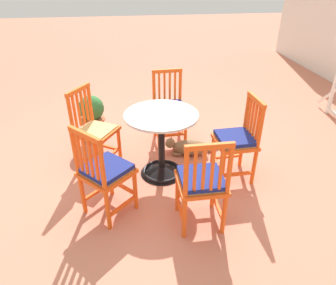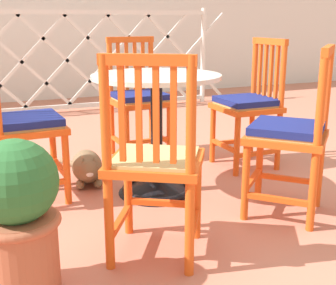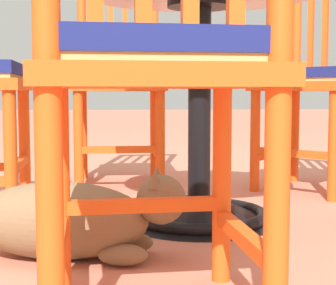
% 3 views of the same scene
% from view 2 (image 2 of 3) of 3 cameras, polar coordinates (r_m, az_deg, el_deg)
% --- Properties ---
extents(ground_plane, '(24.00, 24.00, 0.00)m').
position_cam_2_polar(ground_plane, '(2.72, -2.19, -7.10)').
color(ground_plane, '#C6755B').
extents(lattice_fence_panel, '(3.55, 0.06, 1.18)m').
position_cam_2_polar(lattice_fence_panel, '(5.38, -10.00, 10.28)').
color(lattice_fence_panel, silver).
rests_on(lattice_fence_panel, ground_plane).
extents(cafe_table, '(0.76, 0.76, 0.73)m').
position_cam_2_polar(cafe_table, '(2.73, -1.43, -0.70)').
color(cafe_table, black).
rests_on(cafe_table, ground_plane).
extents(orange_chair_at_corner, '(0.41, 0.41, 0.91)m').
position_cam_2_polar(orange_chair_at_corner, '(3.45, -3.76, 5.42)').
color(orange_chair_at_corner, '#EA5619').
rests_on(orange_chair_at_corner, ground_plane).
extents(orange_chair_near_fence, '(0.42, 0.42, 0.91)m').
position_cam_2_polar(orange_chair_near_fence, '(2.71, -17.78, 1.98)').
color(orange_chair_near_fence, '#EA5619').
rests_on(orange_chair_near_fence, ground_plane).
extents(orange_chair_tucked_in, '(0.55, 0.55, 0.91)m').
position_cam_2_polar(orange_chair_tucked_in, '(1.95, -1.72, -2.73)').
color(orange_chair_tucked_in, '#EA5619').
rests_on(orange_chair_tucked_in, ground_plane).
extents(orange_chair_by_planter, '(0.57, 0.57, 0.91)m').
position_cam_2_polar(orange_chair_by_planter, '(2.47, 15.28, 0.95)').
color(orange_chair_by_planter, '#EA5619').
rests_on(orange_chair_by_planter, ground_plane).
extents(orange_chair_facing_out, '(0.40, 0.40, 0.91)m').
position_cam_2_polar(orange_chair_facing_out, '(3.27, 10.18, 4.64)').
color(orange_chair_facing_out, '#EA5619').
rests_on(orange_chair_facing_out, ground_plane).
extents(tabby_cat, '(0.27, 0.74, 0.23)m').
position_cam_2_polar(tabby_cat, '(3.02, -10.20, -3.14)').
color(tabby_cat, brown).
rests_on(tabby_cat, ground_plane).
extents(terracotta_planter, '(0.32, 0.32, 0.62)m').
position_cam_2_polar(terracotta_planter, '(1.80, -18.42, -8.67)').
color(terracotta_planter, '#B25B3D').
rests_on(terracotta_planter, ground_plane).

